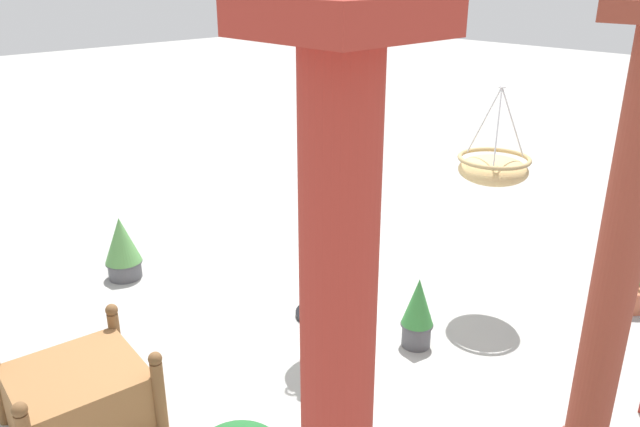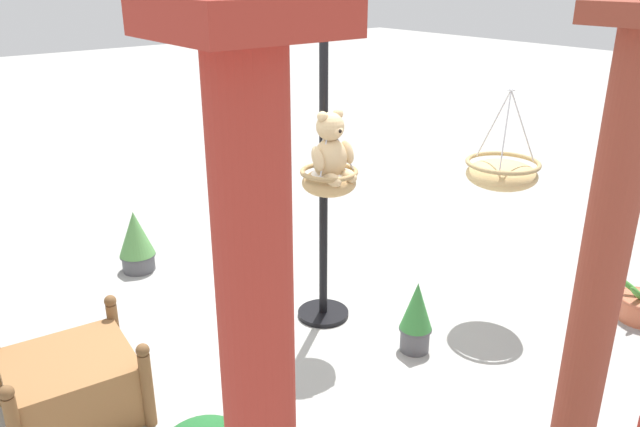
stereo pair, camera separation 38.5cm
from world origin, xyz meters
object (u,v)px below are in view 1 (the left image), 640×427
object	(u,v)px
teddy_bear	(332,151)
greenhouse_pillar_far_back	(615,282)
potted_plant_small_succulent	(418,312)
wooden_planter_box	(79,397)
potted_plant_bushy_green	(122,248)
hanging_basket_left_high	(493,168)
display_pole_central	(321,235)
potted_plant_flowering_red	(627,292)
hanging_basket_with_teddy	(329,180)

from	to	relation	value
teddy_bear	greenhouse_pillar_far_back	xyz separation A→B (m)	(0.02, 2.12, -0.27)
teddy_bear	potted_plant_small_succulent	bearing A→B (deg)	123.17
wooden_planter_box	potted_plant_small_succulent	size ratio (longest dim) A/B	1.60
teddy_bear	potted_plant_bushy_green	world-z (taller)	teddy_bear
greenhouse_pillar_far_back	wooden_planter_box	size ratio (longest dim) A/B	2.84
hanging_basket_left_high	greenhouse_pillar_far_back	xyz separation A→B (m)	(1.39, 1.58, 0.04)
teddy_bear	potted_plant_bushy_green	xyz separation A→B (m)	(0.73, -2.11, -1.26)
display_pole_central	hanging_basket_left_high	bearing A→B (deg)	146.44
greenhouse_pillar_far_back	potted_plant_flowering_red	world-z (taller)	greenhouse_pillar_far_back
display_pole_central	potted_plant_bushy_green	world-z (taller)	display_pole_central
teddy_bear	wooden_planter_box	world-z (taller)	teddy_bear
hanging_basket_left_high	potted_plant_small_succulent	world-z (taller)	hanging_basket_left_high
teddy_bear	wooden_planter_box	bearing A→B (deg)	-9.33
teddy_bear	potted_plant_flowering_red	world-z (taller)	teddy_bear
display_pole_central	potted_plant_flowering_red	world-z (taller)	display_pole_central
hanging_basket_with_teddy	hanging_basket_left_high	bearing A→B (deg)	157.76
potted_plant_flowering_red	wooden_planter_box	bearing A→B (deg)	-23.28
display_pole_central	greenhouse_pillar_far_back	size ratio (longest dim) A/B	0.90
display_pole_central	greenhouse_pillar_far_back	world-z (taller)	greenhouse_pillar_far_back
display_pole_central	hanging_basket_left_high	world-z (taller)	display_pole_central
wooden_planter_box	potted_plant_flowering_red	bearing A→B (deg)	156.72
hanging_basket_left_high	wooden_planter_box	bearing A→B (deg)	-14.44
potted_plant_bushy_green	wooden_planter_box	bearing A→B (deg)	55.38
display_pole_central	potted_plant_small_succulent	size ratio (longest dim) A/B	4.11
greenhouse_pillar_far_back	potted_plant_small_succulent	xyz separation A→B (m)	(-0.40, -1.53, -1.00)
wooden_planter_box	potted_plant_bushy_green	size ratio (longest dim) A/B	1.52
greenhouse_pillar_far_back	teddy_bear	bearing A→B (deg)	-90.46
hanging_basket_with_teddy	potted_plant_flowering_red	bearing A→B (deg)	145.97
potted_plant_bushy_green	potted_plant_flowering_red	bearing A→B (deg)	129.53
potted_plant_flowering_red	potted_plant_bushy_green	size ratio (longest dim) A/B	0.83
wooden_planter_box	teddy_bear	bearing A→B (deg)	170.67
teddy_bear	potted_plant_small_succulent	world-z (taller)	teddy_bear
display_pole_central	wooden_planter_box	world-z (taller)	display_pole_central
hanging_basket_with_teddy	potted_plant_bushy_green	distance (m)	2.44
hanging_basket_left_high	potted_plant_small_succulent	distance (m)	1.38
wooden_planter_box	potted_plant_bushy_green	world-z (taller)	potted_plant_bushy_green
teddy_bear	display_pole_central	bearing A→B (deg)	-118.64
display_pole_central	teddy_bear	distance (m)	0.87
display_pole_central	potted_plant_bushy_green	distance (m)	2.09
display_pole_central	hanging_basket_left_high	xyz separation A→B (m)	(-1.22, 0.81, 0.50)
potted_plant_bushy_green	potted_plant_small_succulent	distance (m)	2.92
wooden_planter_box	display_pole_central	bearing A→B (deg)	178.68
hanging_basket_with_teddy	hanging_basket_left_high	world-z (taller)	hanging_basket_left_high
greenhouse_pillar_far_back	potted_plant_small_succulent	size ratio (longest dim) A/B	4.54
potted_plant_flowering_red	display_pole_central	bearing A→B (deg)	-40.14
teddy_bear	hanging_basket_left_high	world-z (taller)	hanging_basket_left_high
hanging_basket_left_high	wooden_planter_box	distance (m)	3.60
hanging_basket_with_teddy	potted_plant_small_succulent	world-z (taller)	hanging_basket_with_teddy
display_pole_central	potted_plant_flowering_red	xyz separation A→B (m)	(-2.09, 1.76, -0.62)
wooden_planter_box	potted_plant_flowering_red	xyz separation A→B (m)	(-4.21, 1.81, -0.11)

